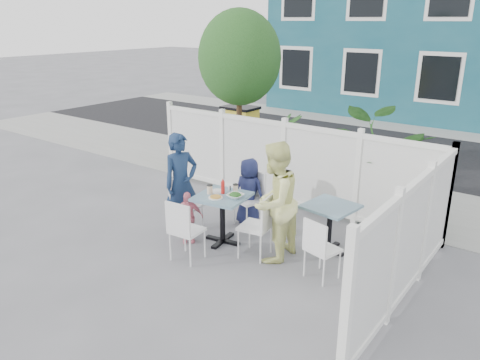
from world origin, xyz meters
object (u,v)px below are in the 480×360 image
Objects in this scene: chair_near at (183,227)px; woman at (274,202)px; spare_table at (330,216)px; main_table at (222,206)px; utility_cabinet at (240,137)px; man at (181,183)px; boy at (249,192)px; chair_left at (183,201)px; toddler at (187,217)px; chair_back at (253,194)px; chair_right at (260,222)px.

woman is (0.98, 0.86, 0.34)m from chair_near.
main_table is at bearing -153.42° from spare_table.
utility_cabinet reaches higher than main_table.
man is at bearing 129.74° from chair_near.
spare_table is at bearing 174.43° from boy.
spare_table is at bearing 102.02° from chair_left.
main_table is 0.58m from toddler.
spare_table is 1.51m from chair_back.
spare_table is 1.07m from chair_right.
boy is (-1.55, 0.09, 0.01)m from spare_table.
man is 1.98× the size of toddler.
chair_right is at bearing 38.63° from chair_near.
utility_cabinet reaches higher than boy.
utility_cabinet is at bearing -138.70° from woman.
spare_table is 0.94× the size of toddler.
spare_table is at bearing -54.82° from man.
utility_cabinet is at bearing -53.19° from boy.
spare_table is at bearing 40.66° from chair_near.
man is 0.61m from toddler.
chair_back is 1.30m from woman.
main_table is 0.85m from man.
utility_cabinet reaches higher than chair_right.
chair_left is at bearing -175.23° from main_table.
chair_near is (-0.03, -1.67, 0.00)m from chair_back.
chair_right is 0.55× the size of woman.
chair_right reaches higher than toddler.
chair_left is at bearing 99.28° from toddler.
utility_cabinet is 3.87m from chair_left.
toddler is at bearing -76.71° from woman.
main_table is 1.08× the size of spare_table.
chair_right is (3.02, -3.56, -0.12)m from utility_cabinet.
boy is at bearing 45.25° from chair_back.
chair_left reaches higher than main_table.
chair_back is (-0.03, 0.85, -0.07)m from main_table.
man is (-0.79, -0.90, 0.29)m from chair_back.
woman is (3.19, -3.46, 0.20)m from utility_cabinet.
utility_cabinet is 1.17× the size of boy.
boy reaches higher than chair_near.
chair_back is 0.53× the size of woman.
chair_near reaches higher than toddler.
man reaches higher than chair_back.
chair_left is 0.79× the size of boy.
woman is 1.50m from toddler.
chair_left is at bearing 49.51° from boy.
chair_back is (0.75, 0.92, 0.00)m from chair_left.
boy is at bearing 134.28° from chair_left.
boy is at bearing 33.72° from chair_right.
main_table is 0.83m from boy.
utility_cabinet is 1.61× the size of main_table.
chair_right is 1.59m from man.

